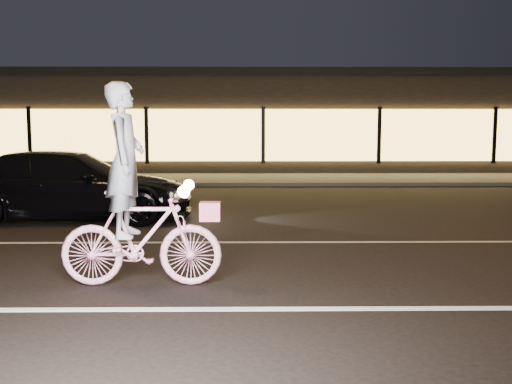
{
  "coord_description": "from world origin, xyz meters",
  "views": [
    {
      "loc": [
        -0.54,
        -7.3,
        1.9
      ],
      "look_at": [
        -0.44,
        0.6,
        1.0
      ],
      "focal_mm": 40.0,
      "sensor_mm": 36.0,
      "label": 1
    }
  ],
  "objects": [
    {
      "name": "sidewalk",
      "position": [
        0.0,
        13.0,
        0.06
      ],
      "size": [
        30.0,
        4.0,
        0.12
      ],
      "primitive_type": "cube",
      "color": "#383533",
      "rests_on": "ground"
    },
    {
      "name": "lane_stripe_near",
      "position": [
        0.0,
        -1.5,
        0.0
      ],
      "size": [
        60.0,
        0.12,
        0.01
      ],
      "primitive_type": "cube",
      "color": "silver",
      "rests_on": "ground"
    },
    {
      "name": "ground",
      "position": [
        0.0,
        0.0,
        0.0
      ],
      "size": [
        90.0,
        90.0,
        0.0
      ],
      "primitive_type": "plane",
      "color": "black",
      "rests_on": "ground"
    },
    {
      "name": "sedan",
      "position": [
        -4.18,
        4.35,
        0.71
      ],
      "size": [
        4.96,
        2.14,
        1.42
      ],
      "rotation": [
        0.0,
        0.0,
        1.6
      ],
      "color": "black",
      "rests_on": "ground"
    },
    {
      "name": "cyclist",
      "position": [
        -1.88,
        -0.58,
        0.86
      ],
      "size": [
        1.93,
        0.67,
        2.43
      ],
      "rotation": [
        0.0,
        0.0,
        1.57
      ],
      "color": "#FB4587",
      "rests_on": "ground"
    },
    {
      "name": "lane_stripe_far",
      "position": [
        0.0,
        2.0,
        0.0
      ],
      "size": [
        60.0,
        0.1,
        0.01
      ],
      "primitive_type": "cube",
      "color": "gray",
      "rests_on": "ground"
    },
    {
      "name": "storefront",
      "position": [
        0.0,
        18.97,
        2.15
      ],
      "size": [
        25.4,
        8.42,
        4.2
      ],
      "color": "black",
      "rests_on": "ground"
    }
  ]
}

